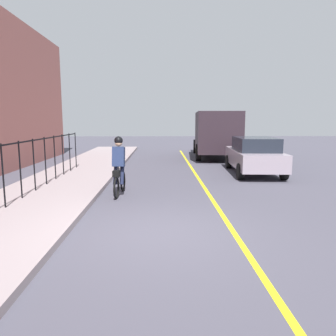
# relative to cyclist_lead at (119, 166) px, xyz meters

# --- Properties ---
(ground_plane) EXTENTS (80.00, 80.00, 0.00)m
(ground_plane) POSITION_rel_cyclist_lead_xyz_m (-3.38, -1.19, -0.91)
(ground_plane) COLOR #44424E
(lane_line_centre) EXTENTS (36.00, 0.12, 0.01)m
(lane_line_centre) POSITION_rel_cyclist_lead_xyz_m (-3.38, -2.79, -0.91)
(lane_line_centre) COLOR yellow
(lane_line_centre) RESTS_ON ground
(cyclist_lead) EXTENTS (1.71, 0.38, 1.83)m
(cyclist_lead) POSITION_rel_cyclist_lead_xyz_m (0.00, 0.00, 0.00)
(cyclist_lead) COLOR black
(cyclist_lead) RESTS_ON ground
(patrol_sedan) EXTENTS (4.49, 2.12, 1.58)m
(patrol_sedan) POSITION_rel_cyclist_lead_xyz_m (3.96, -5.33, -0.09)
(patrol_sedan) COLOR gray
(patrol_sedan) RESTS_ON ground
(box_truck_background) EXTENTS (6.86, 2.92, 2.78)m
(box_truck_background) POSITION_rel_cyclist_lead_xyz_m (10.13, -4.69, 0.64)
(box_truck_background) COLOR #2A1F27
(box_truck_background) RESTS_ON ground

